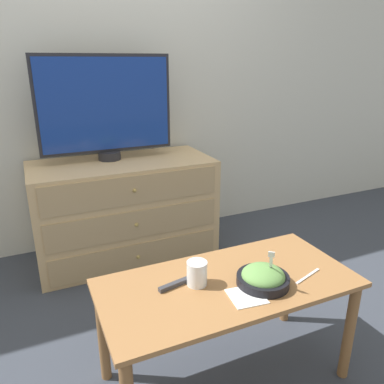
# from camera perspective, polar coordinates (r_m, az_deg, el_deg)

# --- Properties ---
(ground_plane) EXTENTS (12.00, 12.00, 0.00)m
(ground_plane) POSITION_cam_1_polar(r_m,az_deg,el_deg) (3.02, -12.92, -6.88)
(ground_plane) COLOR #383D47
(wall_back) EXTENTS (12.00, 0.05, 2.60)m
(wall_back) POSITION_cam_1_polar(r_m,az_deg,el_deg) (2.74, -15.18, 18.53)
(wall_back) COLOR silver
(wall_back) RESTS_ON ground_plane
(dresser) EXTENTS (1.19, 0.57, 0.68)m
(dresser) POSITION_cam_1_polar(r_m,az_deg,el_deg) (2.62, -10.17, -2.64)
(dresser) COLOR tan
(dresser) RESTS_ON ground_plane
(tv) EXTENTS (0.86, 0.15, 0.67)m
(tv) POSITION_cam_1_polar(r_m,az_deg,el_deg) (2.52, -13.01, 12.56)
(tv) COLOR #232328
(tv) RESTS_ON dresser
(coffee_table) EXTENTS (1.03, 0.49, 0.48)m
(coffee_table) POSITION_cam_1_polar(r_m,az_deg,el_deg) (1.58, 5.46, -15.59)
(coffee_table) COLOR #9E6B3D
(coffee_table) RESTS_ON ground_plane
(takeout_bowl) EXTENTS (0.21, 0.21, 0.17)m
(takeout_bowl) POSITION_cam_1_polar(r_m,az_deg,el_deg) (1.52, 10.77, -12.68)
(takeout_bowl) COLOR black
(takeout_bowl) RESTS_ON coffee_table
(drink_cup) EXTENTS (0.08, 0.08, 0.10)m
(drink_cup) POSITION_cam_1_polar(r_m,az_deg,el_deg) (1.49, 0.76, -12.47)
(drink_cup) COLOR #9E6638
(drink_cup) RESTS_ON coffee_table
(napkin) EXTENTS (0.14, 0.14, 0.00)m
(napkin) POSITION_cam_1_polar(r_m,az_deg,el_deg) (1.46, 8.31, -15.46)
(napkin) COLOR white
(napkin) RESTS_ON coffee_table
(knife) EXTENTS (0.16, 0.06, 0.01)m
(knife) POSITION_cam_1_polar(r_m,az_deg,el_deg) (1.63, 17.24, -12.14)
(knife) COLOR white
(knife) RESTS_ON coffee_table
(remote_control) EXTENTS (0.14, 0.05, 0.02)m
(remote_control) POSITION_cam_1_polar(r_m,az_deg,el_deg) (1.50, -2.63, -13.88)
(remote_control) COLOR #38383D
(remote_control) RESTS_ON coffee_table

